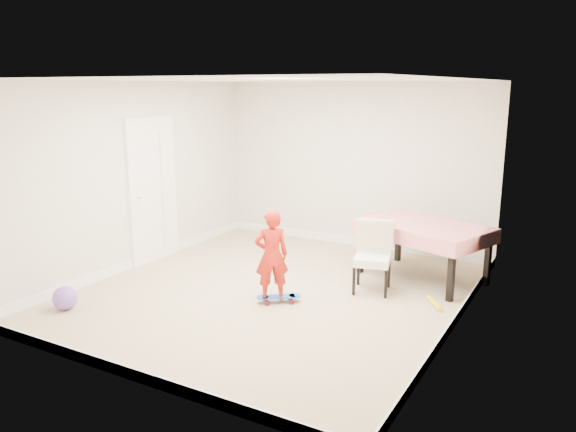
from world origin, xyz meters
The scene contains 17 objects.
ground centered at (0.00, 0.00, 0.00)m, with size 5.00×5.00×0.00m, color tan.
ceiling centered at (0.00, 0.00, 2.58)m, with size 4.50×5.00×0.04m, color white.
wall_back centered at (0.00, 2.48, 1.30)m, with size 4.50×0.04×2.60m, color beige.
wall_front centered at (0.00, -2.48, 1.30)m, with size 4.50×0.04×2.60m, color beige.
wall_left centered at (-2.23, 0.00, 1.30)m, with size 0.04×5.00×2.60m, color beige.
wall_right centered at (2.23, 0.00, 1.30)m, with size 0.04×5.00×2.60m, color beige.
door centered at (-2.22, 0.30, 1.02)m, with size 0.10×0.94×2.11m, color white.
baseboard_back centered at (0.00, 2.49, 0.06)m, with size 4.50×0.02×0.12m, color white.
baseboard_front centered at (0.00, -2.49, 0.06)m, with size 4.50×0.02×0.12m, color white.
baseboard_left centered at (-2.24, 0.00, 0.06)m, with size 0.02×5.00×0.12m, color white.
baseboard_right centered at (2.24, 0.00, 0.06)m, with size 0.02×5.00×0.12m, color white.
dining_table centered at (1.48, 1.39, 0.38)m, with size 1.62×1.02×0.76m, color #B6090C, non-canonical shape.
dining_chair centered at (1.07, 0.62, 0.44)m, with size 0.49×0.57×0.89m, color white, non-canonical shape.
skateboard centered at (0.24, -0.28, 0.04)m, with size 0.53×0.19×0.08m, color blue, non-canonical shape.
child centered at (0.17, -0.32, 0.55)m, with size 0.40×0.26×1.10m, color red.
balloon centered at (-1.81, -1.68, 0.14)m, with size 0.28×0.28×0.28m, color #7B52C5.
foam_toy centered at (1.90, 0.53, 0.03)m, with size 0.06×0.06×0.40m, color yellow.
Camera 1 is at (3.43, -5.73, 2.53)m, focal length 35.00 mm.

